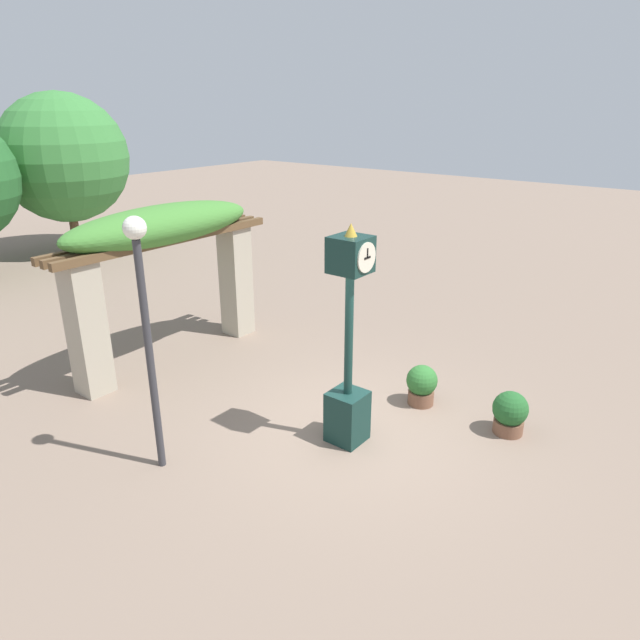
{
  "coord_description": "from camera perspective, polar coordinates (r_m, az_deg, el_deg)",
  "views": [
    {
      "loc": [
        -6.2,
        -4.19,
        4.65
      ],
      "look_at": [
        -0.28,
        0.41,
        1.76
      ],
      "focal_mm": 32.0,
      "sensor_mm": 36.0,
      "label": 1
    }
  ],
  "objects": [
    {
      "name": "lamp_post",
      "position": [
        7.3,
        -17.18,
        1.1
      ],
      "size": [
        0.28,
        0.28,
        3.41
      ],
      "color": "#333338",
      "rests_on": "ground"
    },
    {
      "name": "pedestal_clock",
      "position": [
        7.92,
        2.86,
        -3.53
      ],
      "size": [
        0.5,
        0.53,
        3.2
      ],
      "color": "#14332D",
      "rests_on": "ground"
    },
    {
      "name": "ground_plane",
      "position": [
        8.81,
        3.26,
        -10.82
      ],
      "size": [
        60.0,
        60.0,
        0.0
      ],
      "primitive_type": "plane",
      "color": "#7F6B5B"
    },
    {
      "name": "pergola",
      "position": [
        10.68,
        -15.27,
        7.08
      ],
      "size": [
        4.5,
        1.1,
        2.95
      ],
      "color": "#A89E89",
      "rests_on": "ground"
    },
    {
      "name": "potted_plant_near_left",
      "position": [
        8.99,
        18.46,
        -8.77
      ],
      "size": [
        0.52,
        0.52,
        0.66
      ],
      "color": "brown",
      "rests_on": "ground"
    },
    {
      "name": "potted_plant_near_right",
      "position": [
        9.45,
        10.13,
        -6.37
      ],
      "size": [
        0.5,
        0.5,
        0.67
      ],
      "color": "brown",
      "rests_on": "ground"
    }
  ]
}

